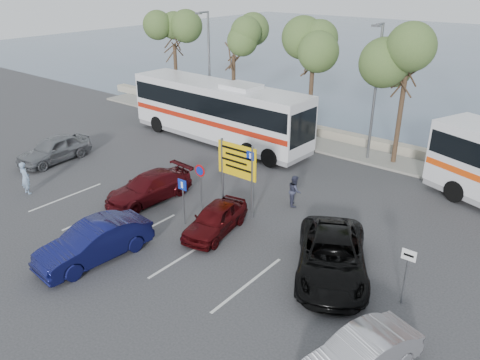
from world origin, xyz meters
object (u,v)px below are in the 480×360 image
Objects in this scene: street_lamp_left at (208,62)px; car_red at (215,219)px; car_silver_a at (54,149)px; car_silver_b at (361,355)px; coach_bus_left at (218,114)px; car_blue at (94,242)px; car_maroon at (149,187)px; street_lamp_right at (375,87)px; suv_black at (332,257)px; pedestrian_far at (295,191)px; pedestrian_near at (25,178)px; direction_sign at (237,166)px.

street_lamp_left is 17.30m from car_red.
car_silver_a is 1.16× the size of car_silver_b.
street_lamp_left is 5.32m from coach_bus_left.
car_blue is 11.05m from car_silver_b.
car_maroon is (8.62, 0.00, -0.09)m from car_silver_a.
street_lamp_right reaches higher than suv_black.
street_lamp_left is at bearing 139.22° from coach_bus_left.
car_silver_a is 2.89× the size of pedestrian_far.
car_maroon is (-2.40, 5.00, -0.09)m from car_blue.
coach_bus_left is 2.46× the size of suv_black.
coach_bus_left is 16.27m from suv_black.
street_lamp_left is 5.06× the size of pedestrian_far.
car_red is at bearing -49.78° from coach_bus_left.
pedestrian_near is (-2.50, -12.50, -1.09)m from coach_bus_left.
pedestrian_far is (3.71, 9.09, 0.01)m from car_blue.
street_lamp_right reaches higher than coach_bus_left.
street_lamp_right is 4.56× the size of pedestrian_near.
pedestrian_near is at bearing -162.07° from car_silver_b.
suv_black is (5.58, 0.36, 0.12)m from car_red.
street_lamp_right is (13.00, 0.00, 0.00)m from street_lamp_left.
suv_black is at bearing -33.69° from coach_bus_left.
car_blue reaches higher than car_silver_b.
car_silver_b is (7.00, -15.84, -3.95)m from street_lamp_right.
car_blue is 9.82m from pedestrian_far.
car_red is 4.65m from pedestrian_far.
direction_sign is 10.70m from car_silver_b.
pedestrian_far is (-7.27, 7.92, 0.14)m from car_silver_b.
car_blue is at bearing 167.58° from pedestrian_near.
coach_bus_left is at bearing 53.90° from car_silver_a.
car_blue is 0.85× the size of suv_black.
coach_bus_left is (3.50, -3.02, -2.63)m from street_lamp_left.
car_silver_a is 22.33m from car_silver_b.
direction_sign is 2.05× the size of pedestrian_near.
car_maroon is at bearing -70.89° from coach_bus_left.
car_silver_b is (16.50, -12.82, -1.33)m from coach_bus_left.
coach_bus_left reaches higher than car_silver_a.
car_silver_b is (13.38, -3.82, -0.04)m from car_maroon.
car_red is (4.80, -0.36, -0.02)m from car_maroon.
pedestrian_near is at bearing -54.07° from car_silver_a.
pedestrian_far is (-0.27, -7.93, -3.81)m from street_lamp_right.
coach_bus_left reaches higher than car_blue.
suv_black is (6.00, -1.70, -1.65)m from direction_sign.
suv_black is (19.00, 0.00, -0.00)m from car_silver_a.
suv_black is 3.18× the size of pedestrian_near.
car_maroon is 1.22× the size of car_red.
car_maroon reaches higher than car_silver_b.
street_lamp_left is 15.99m from pedestrian_near.
pedestrian_near reaches higher than pedestrian_far.
suv_black reaches higher than car_maroon.
car_maroon is at bearing -61.16° from street_lamp_left.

